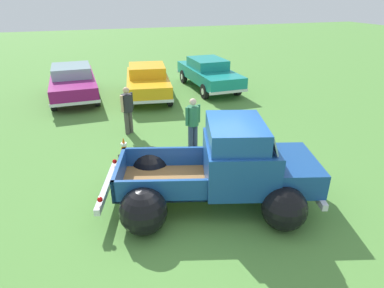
# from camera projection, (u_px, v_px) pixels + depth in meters

# --- Properties ---
(ground_plane) EXTENTS (80.00, 80.00, 0.00)m
(ground_plane) POSITION_uv_depth(u_px,v_px,m) (208.00, 201.00, 7.40)
(ground_plane) COLOR #548C3D
(vintage_pickup_truck) EXTENTS (4.97, 3.70, 1.96)m
(vintage_pickup_truck) POSITION_uv_depth(u_px,v_px,m) (226.00, 172.00, 7.09)
(vintage_pickup_truck) COLOR black
(vintage_pickup_truck) RESTS_ON ground
(show_car_0) EXTENTS (2.01, 4.70, 1.43)m
(show_car_0) POSITION_uv_depth(u_px,v_px,m) (73.00, 81.00, 14.29)
(show_car_0) COLOR black
(show_car_0) RESTS_ON ground
(show_car_1) EXTENTS (2.44, 4.46, 1.43)m
(show_car_1) POSITION_uv_depth(u_px,v_px,m) (148.00, 80.00, 14.39)
(show_car_1) COLOR black
(show_car_1) RESTS_ON ground
(show_car_2) EXTENTS (1.91, 4.74, 1.43)m
(show_car_2) POSITION_uv_depth(u_px,v_px,m) (208.00, 73.00, 15.76)
(show_car_2) COLOR black
(show_car_2) RESTS_ON ground
(spectator_0) EXTENTS (0.53, 0.43, 1.59)m
(spectator_0) POSITION_uv_depth(u_px,v_px,m) (193.00, 121.00, 9.51)
(spectator_0) COLOR navy
(spectator_0) RESTS_ON ground
(spectator_1) EXTENTS (0.48, 0.48, 1.59)m
(spectator_1) POSITION_uv_depth(u_px,v_px,m) (127.00, 108.00, 10.61)
(spectator_1) COLOR #4C4742
(spectator_1) RESTS_ON ground
(lane_cone_0) EXTENTS (0.36, 0.36, 0.63)m
(lane_cone_0) POSITION_uv_depth(u_px,v_px,m) (124.00, 148.00, 9.22)
(lane_cone_0) COLOR black
(lane_cone_0) RESTS_ON ground
(lane_cone_1) EXTENTS (0.36, 0.36, 0.63)m
(lane_cone_1) POSITION_uv_depth(u_px,v_px,m) (224.00, 139.00, 9.80)
(lane_cone_1) COLOR black
(lane_cone_1) RESTS_ON ground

